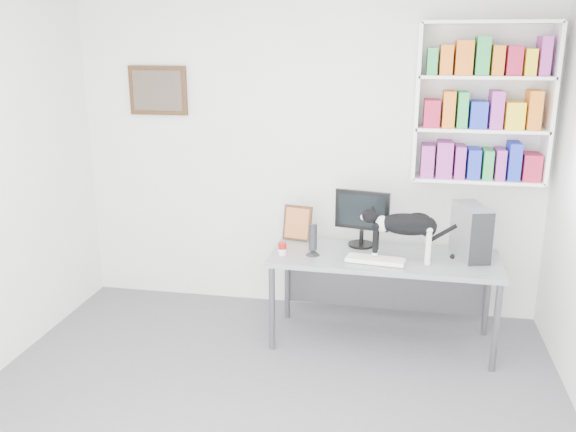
{
  "coord_description": "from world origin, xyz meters",
  "views": [
    {
      "loc": [
        0.78,
        -3.11,
        2.32
      ],
      "look_at": [
        -0.07,
        1.53,
        0.96
      ],
      "focal_mm": 38.0,
      "sensor_mm": 36.0,
      "label": 1
    }
  ],
  "objects": [
    {
      "name": "bookshelf",
      "position": [
        1.4,
        1.85,
        1.85
      ],
      "size": [
        1.03,
        0.28,
        1.24
      ],
      "primitive_type": "cube",
      "color": "white",
      "rests_on": "room"
    },
    {
      "name": "wall_art",
      "position": [
        -1.3,
        1.97,
        1.9
      ],
      "size": [
        0.52,
        0.04,
        0.42
      ],
      "primitive_type": "cube",
      "color": "#4A3018",
      "rests_on": "room"
    },
    {
      "name": "cat",
      "position": [
        0.85,
        1.28,
        0.92
      ],
      "size": [
        0.63,
        0.2,
        0.39
      ],
      "primitive_type": null,
      "rotation": [
        0.0,
        0.0,
        -0.04
      ],
      "color": "black",
      "rests_on": "desk"
    },
    {
      "name": "room",
      "position": [
        0.0,
        0.0,
        1.35
      ],
      "size": [
        4.01,
        4.01,
        2.7
      ],
      "color": "#5B5B60",
      "rests_on": "ground"
    },
    {
      "name": "desk",
      "position": [
        0.71,
        1.36,
        0.36
      ],
      "size": [
        1.75,
        0.71,
        0.73
      ],
      "primitive_type": "cube",
      "rotation": [
        0.0,
        0.0,
        -0.02
      ],
      "color": "gray",
      "rests_on": "room"
    },
    {
      "name": "soup_can",
      "position": [
        -0.06,
        1.25,
        0.77
      ],
      "size": [
        0.08,
        0.08,
        0.09
      ],
      "primitive_type": "cylinder",
      "rotation": [
        0.0,
        0.0,
        0.2
      ],
      "color": "#A70E0E",
      "rests_on": "desk"
    },
    {
      "name": "keyboard",
      "position": [
        0.65,
        1.22,
        0.74
      ],
      "size": [
        0.45,
        0.22,
        0.03
      ],
      "primitive_type": "cube",
      "rotation": [
        0.0,
        0.0,
        -0.12
      ],
      "color": "white",
      "rests_on": "desk"
    },
    {
      "name": "speaker",
      "position": [
        0.17,
        1.28,
        0.85
      ],
      "size": [
        0.13,
        0.13,
        0.26
      ],
      "primitive_type": "cylinder",
      "rotation": [
        0.0,
        0.0,
        0.2
      ],
      "color": "black",
      "rests_on": "desk"
    },
    {
      "name": "leaning_print",
      "position": [
        -0.01,
        1.64,
        0.87
      ],
      "size": [
        0.26,
        0.14,
        0.3
      ],
      "primitive_type": "cube",
      "rotation": [
        0.0,
        0.0,
        -0.2
      ],
      "color": "#4A3018",
      "rests_on": "desk"
    },
    {
      "name": "pc_tower",
      "position": [
        1.35,
        1.46,
        0.93
      ],
      "size": [
        0.28,
        0.44,
        0.41
      ],
      "primitive_type": "cube",
      "rotation": [
        0.0,
        0.0,
        0.27
      ],
      "color": "#BBBBC0",
      "rests_on": "desk"
    },
    {
      "name": "monitor",
      "position": [
        0.52,
        1.57,
        0.96
      ],
      "size": [
        0.47,
        0.29,
        0.47
      ],
      "primitive_type": "cube",
      "rotation": [
        0.0,
        0.0,
        -0.2
      ],
      "color": "black",
      "rests_on": "desk"
    }
  ]
}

